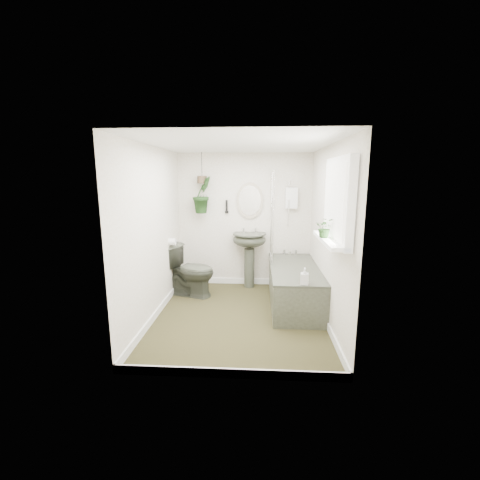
{
  "coord_description": "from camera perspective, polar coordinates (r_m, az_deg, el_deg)",
  "views": [
    {
      "loc": [
        0.26,
        -4.15,
        1.9
      ],
      "look_at": [
        0.0,
        0.15,
        1.05
      ],
      "focal_mm": 24.0,
      "sensor_mm": 36.0,
      "label": 1
    }
  ],
  "objects": [
    {
      "name": "ceiling",
      "position": [
        4.18,
        -0.13,
        16.81
      ],
      "size": [
        2.3,
        2.8,
        0.02
      ],
      "primitive_type": "cube",
      "color": "white",
      "rests_on": "ground"
    },
    {
      "name": "bathtub",
      "position": [
        4.95,
        9.63,
        -7.99
      ],
      "size": [
        0.72,
        1.72,
        0.58
      ],
      "primitive_type": null,
      "color": "#383C30",
      "rests_on": "floor"
    },
    {
      "name": "window_blinds",
      "position": [
        3.55,
        16.37,
        6.69
      ],
      "size": [
        0.01,
        0.86,
        0.76
      ],
      "primitive_type": "cube",
      "color": "white",
      "rests_on": "wall_right"
    },
    {
      "name": "wall_front",
      "position": [
        2.85,
        -1.87,
        -4.08
      ],
      "size": [
        2.3,
        0.02,
        2.3
      ],
      "primitive_type": "cube",
      "color": "white",
      "rests_on": "ground"
    },
    {
      "name": "window_recess",
      "position": [
        3.56,
        17.08,
        6.66
      ],
      "size": [
        0.08,
        1.0,
        0.9
      ],
      "primitive_type": "cube",
      "color": "white",
      "rests_on": "wall_right"
    },
    {
      "name": "wall_right",
      "position": [
        4.31,
        15.46,
        0.74
      ],
      "size": [
        0.02,
        2.8,
        2.3
      ],
      "primitive_type": "cube",
      "color": "white",
      "rests_on": "ground"
    },
    {
      "name": "bath_screen",
      "position": [
        5.18,
        5.77,
        4.23
      ],
      "size": [
        0.04,
        0.72,
        1.4
      ],
      "primitive_type": null,
      "color": "silver",
      "rests_on": "bathtub"
    },
    {
      "name": "hanging_plant",
      "position": [
        5.49,
        -6.7,
        8.02
      ],
      "size": [
        0.43,
        0.44,
        0.62
      ],
      "primitive_type": "imported",
      "rotation": [
        0.0,
        0.0,
        0.87
      ],
      "color": "black",
      "rests_on": "ceiling"
    },
    {
      "name": "oval_mirror",
      "position": [
        5.53,
        1.76,
        7.01
      ],
      "size": [
        0.46,
        0.03,
        0.62
      ],
      "primitive_type": "ellipsoid",
      "color": "#B5A68D",
      "rests_on": "wall_back"
    },
    {
      "name": "sill_plant",
      "position": [
        3.59,
        14.87,
        2.13
      ],
      "size": [
        0.23,
        0.21,
        0.22
      ],
      "primitive_type": "imported",
      "rotation": [
        0.0,
        0.0,
        -0.24
      ],
      "color": "black",
      "rests_on": "window_sill"
    },
    {
      "name": "skirting",
      "position": [
        4.55,
        -0.12,
        -12.83
      ],
      "size": [
        2.3,
        2.8,
        0.1
      ],
      "primitive_type": "cube",
      "color": "white",
      "rests_on": "floor"
    },
    {
      "name": "wall_sconce",
      "position": [
        5.56,
        -2.39,
        5.99
      ],
      "size": [
        0.04,
        0.04,
        0.22
      ],
      "primitive_type": "cylinder",
      "color": "black",
      "rests_on": "wall_back"
    },
    {
      "name": "wall_back",
      "position": [
        5.61,
        0.77,
        3.48
      ],
      "size": [
        2.3,
        0.02,
        2.3
      ],
      "primitive_type": "cube",
      "color": "white",
      "rests_on": "ground"
    },
    {
      "name": "toilet_roll_holder",
      "position": [
        5.13,
        -11.98,
        -0.32
      ],
      "size": [
        0.11,
        0.11,
        0.11
      ],
      "primitive_type": "cylinder",
      "rotation": [
        0.0,
        1.57,
        0.0
      ],
      "color": "white",
      "rests_on": "wall_left"
    },
    {
      "name": "shower_box",
      "position": [
        5.53,
        9.13,
        7.39
      ],
      "size": [
        0.2,
        0.1,
        0.35
      ],
      "primitive_type": "cube",
      "color": "white",
      "rests_on": "wall_back"
    },
    {
      "name": "window_sill",
      "position": [
        3.59,
        15.62,
        0.02
      ],
      "size": [
        0.18,
        1.0,
        0.04
      ],
      "primitive_type": "cube",
      "color": "white",
      "rests_on": "wall_right"
    },
    {
      "name": "wall_left",
      "position": [
        4.45,
        -15.22,
        1.06
      ],
      "size": [
        0.02,
        2.8,
        2.3
      ],
      "primitive_type": "cube",
      "color": "white",
      "rests_on": "ground"
    },
    {
      "name": "soap_bottle",
      "position": [
        4.09,
        11.4,
        -6.32
      ],
      "size": [
        0.11,
        0.11,
        0.21
      ],
      "primitive_type": "imported",
      "rotation": [
        0.0,
        0.0,
        -0.14
      ],
      "color": "black",
      "rests_on": "bathtub"
    },
    {
      "name": "hanging_pot",
      "position": [
        5.48,
        -6.76,
        10.63
      ],
      "size": [
        0.16,
        0.16,
        0.12
      ],
      "primitive_type": "cylinder",
      "color": "#493927",
      "rests_on": "ceiling"
    },
    {
      "name": "toilet",
      "position": [
        5.28,
        -8.87,
        -5.34
      ],
      "size": [
        0.91,
        0.68,
        0.83
      ],
      "primitive_type": "imported",
      "rotation": [
        0.0,
        0.0,
        1.28
      ],
      "color": "#383C30",
      "rests_on": "floor"
    },
    {
      "name": "floor",
      "position": [
        4.57,
        -0.12,
        -13.52
      ],
      "size": [
        2.3,
        2.8,
        0.02
      ],
      "primitive_type": "cube",
      "color": "#2B2812",
      "rests_on": "ground"
    },
    {
      "name": "pedestal_sink",
      "position": [
        5.57,
        1.66,
        -3.57
      ],
      "size": [
        0.59,
        0.51,
        0.97
      ],
      "primitive_type": null,
      "rotation": [
        0.0,
        0.0,
        -0.04
      ],
      "color": "#383C30",
      "rests_on": "floor"
    }
  ]
}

